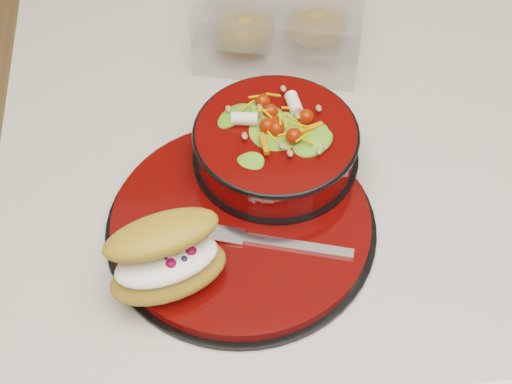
{
  "coord_description": "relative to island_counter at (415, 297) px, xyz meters",
  "views": [
    {
      "loc": [
        -0.37,
        -0.62,
        1.58
      ],
      "look_at": [
        -0.3,
        -0.11,
        0.94
      ],
      "focal_mm": 50.0,
      "sensor_mm": 36.0,
      "label": 1
    }
  ],
  "objects": [
    {
      "name": "croissant",
      "position": [
        -0.41,
        -0.2,
        0.5
      ],
      "size": [
        0.14,
        0.12,
        0.08
      ],
      "rotation": [
        0.0,
        0.0,
        0.27
      ],
      "color": "#B58137",
      "rests_on": "dinner_plate"
    },
    {
      "name": "salad_bowl",
      "position": [
        -0.27,
        -0.04,
        0.5
      ],
      "size": [
        0.2,
        0.2,
        0.09
      ],
      "rotation": [
        0.0,
        0.0,
        0.03
      ],
      "color": "black",
      "rests_on": "dinner_plate"
    },
    {
      "name": "island_counter",
      "position": [
        0.0,
        0.0,
        0.0
      ],
      "size": [
        1.24,
        0.74,
        0.9
      ],
      "color": "white",
      "rests_on": "ground"
    },
    {
      "name": "pastry_box",
      "position": [
        -0.23,
        0.19,
        0.49
      ],
      "size": [
        0.26,
        0.22,
        0.09
      ],
      "rotation": [
        0.0,
        0.0,
        -0.27
      ],
      "color": "white",
      "rests_on": "island_counter"
    },
    {
      "name": "dinner_plate",
      "position": [
        -0.32,
        -0.13,
        0.46
      ],
      "size": [
        0.32,
        0.32,
        0.02
      ],
      "rotation": [
        0.0,
        0.0,
        0.12
      ],
      "color": "black",
      "rests_on": "island_counter"
    },
    {
      "name": "fork",
      "position": [
        -0.29,
        -0.17,
        0.47
      ],
      "size": [
        0.16,
        0.07,
        0.0
      ],
      "rotation": [
        0.0,
        0.0,
        1.26
      ],
      "color": "silver",
      "rests_on": "dinner_plate"
    }
  ]
}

